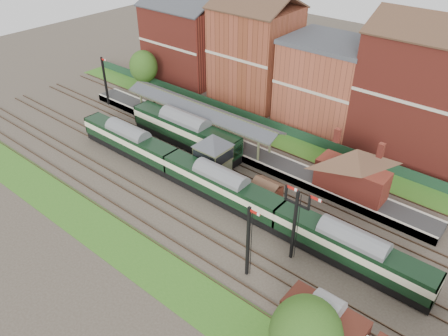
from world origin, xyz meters
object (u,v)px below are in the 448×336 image
Objects in this scene: signal_box at (213,154)px; platform_railcar at (185,130)px; dmu_train at (221,186)px; semaphore_bracket at (295,221)px; goods_van_a at (323,324)px.

platform_railcar is (-7.86, 3.25, -0.79)m from signal_box.
semaphore_bracket is at bearing -12.73° from dmu_train.
dmu_train is (-11.07, 2.50, -2.47)m from semaphore_bracket.
signal_box is at bearing -22.47° from platform_railcar.
signal_box is at bearing 150.75° from goods_van_a.
dmu_train is (3.97, -3.25, -1.03)m from signal_box.
platform_railcar is 33.53m from goods_van_a.
dmu_train is at bearing 167.27° from semaphore_bracket.
signal_box reaches higher than dmu_train.
semaphore_bracket reaches higher than dmu_train.
semaphore_bracket is 9.74m from goods_van_a.
signal_box is 8.54m from platform_railcar.
semaphore_bracket is 24.70m from platform_railcar.
semaphore_bracket is 1.27× the size of goods_van_a.
signal_box is at bearing 159.08° from semaphore_bracket.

